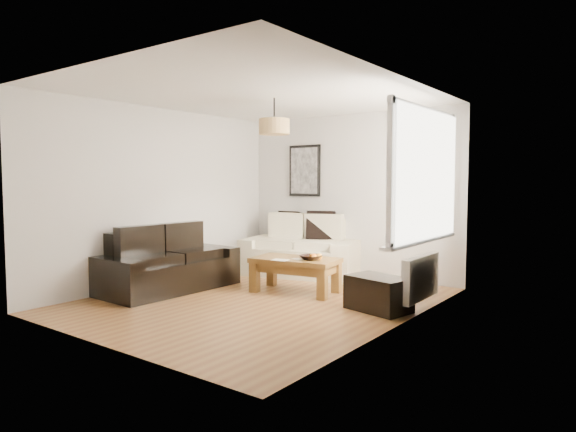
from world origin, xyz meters
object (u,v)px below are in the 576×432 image
Objects in this scene: loveseat_cream at (302,247)px; sofa_leather at (169,260)px; ottoman at (378,294)px; coffee_table at (295,275)px.

sofa_leather is at bearing -125.62° from loveseat_cream.
sofa_leather is at bearing -166.10° from ottoman.
loveseat_cream is at bearing 121.50° from coffee_table.
ottoman is (2.88, 0.71, -0.21)m from sofa_leather.
loveseat_cream is 2.47m from ottoman.
loveseat_cream is at bearing -20.70° from sofa_leather.
sofa_leather is 2.97m from ottoman.
sofa_leather is at bearing -148.68° from coffee_table.
loveseat_cream reaches higher than coffee_table.
ottoman is (2.05, -1.34, -0.25)m from loveseat_cream.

